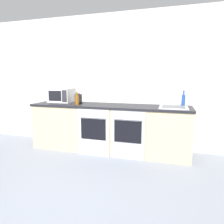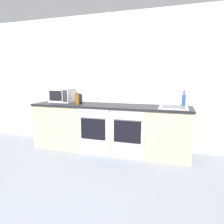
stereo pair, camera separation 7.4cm
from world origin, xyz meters
The scene contains 10 objects.
ground_plane centered at (0.00, 0.00, 0.00)m, with size 16.00×16.00×0.00m, color slate.
wall_back centered at (0.00, 2.37, 1.30)m, with size 10.00×0.06×2.60m.
counter_back centered at (0.00, 2.02, 0.44)m, with size 2.98×0.66×0.88m.
oven_left centered at (-0.18, 1.69, 0.43)m, with size 0.58×0.06×0.84m.
oven_right centered at (0.44, 1.69, 0.43)m, with size 0.58×0.06×0.84m.
microwave centered at (-1.06, 2.15, 1.03)m, with size 0.47×0.34×0.29m.
bottle_amber centered at (-0.57, 1.87, 0.98)m, with size 0.07×0.07×0.24m.
bottle_blue centered at (1.33, 2.24, 0.99)m, with size 0.06×0.06×0.28m.
kettle centered at (-0.64, 2.06, 0.98)m, with size 0.14×0.14×0.19m.
sink centered at (1.16, 1.98, 0.90)m, with size 0.46×0.43×0.26m.
Camera 2 is at (1.17, -1.48, 1.39)m, focal length 32.00 mm.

